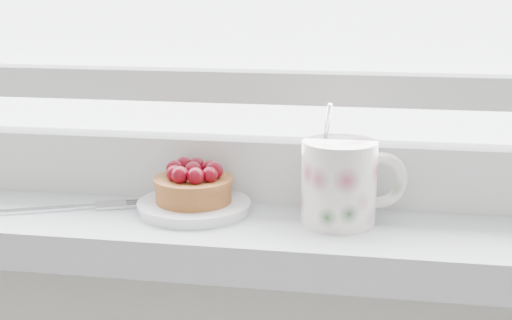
% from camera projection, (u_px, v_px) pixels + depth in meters
% --- Properties ---
extents(saucer, '(0.12, 0.12, 0.01)m').
position_uv_depth(saucer, '(194.00, 207.00, 0.78)').
color(saucer, white).
rests_on(saucer, windowsill).
extents(raspberry_tart, '(0.09, 0.09, 0.04)m').
position_uv_depth(raspberry_tart, '(193.00, 184.00, 0.77)').
color(raspberry_tart, brown).
rests_on(raspberry_tart, saucer).
extents(floral_mug, '(0.12, 0.09, 0.13)m').
position_uv_depth(floral_mug, '(342.00, 181.00, 0.73)').
color(floral_mug, white).
rests_on(floral_mug, windowsill).
extents(fork, '(0.21, 0.10, 0.00)m').
position_uv_depth(fork, '(59.00, 208.00, 0.79)').
color(fork, silver).
rests_on(fork, windowsill).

